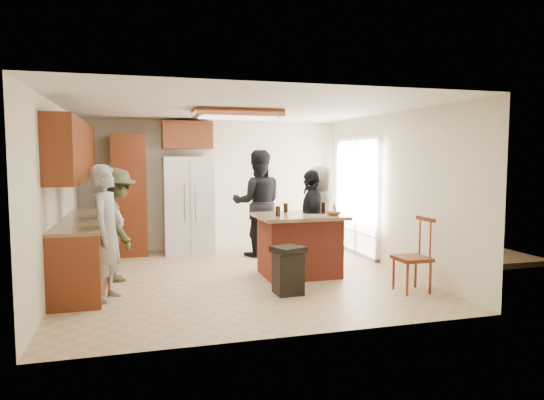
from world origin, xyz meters
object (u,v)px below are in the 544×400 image
object	(u,v)px
kitchen_island	(299,244)
spindle_chair	(413,258)
refrigerator	(188,205)
trash_bin	(288,270)
person_counter	(116,225)
person_behind_left	(258,203)
person_behind_right	(320,215)
person_front_left	(107,233)
person_side_right	(311,221)

from	to	relation	value
kitchen_island	spindle_chair	size ratio (longest dim) A/B	1.29
refrigerator	trash_bin	xyz separation A→B (m)	(0.97, -3.16, -0.58)
kitchen_island	person_counter	bearing A→B (deg)	171.23
spindle_chair	person_counter	bearing A→B (deg)	156.24
kitchen_island	trash_bin	size ratio (longest dim) A/B	2.03
person_behind_left	refrigerator	distance (m)	1.35
person_behind_right	person_front_left	bearing A→B (deg)	6.27
person_front_left	trash_bin	size ratio (longest dim) A/B	2.70
person_behind_right	spindle_chair	xyz separation A→B (m)	(0.58, -1.95, -0.37)
person_behind_right	trash_bin	size ratio (longest dim) A/B	2.62
person_front_left	refrigerator	bearing A→B (deg)	-7.45
person_behind_right	refrigerator	size ratio (longest dim) A/B	0.92
person_counter	refrigerator	size ratio (longest dim) A/B	0.91
person_behind_right	person_counter	size ratio (longest dim) A/B	1.01
person_front_left	person_behind_left	bearing A→B (deg)	-31.59
person_counter	refrigerator	world-z (taller)	refrigerator
kitchen_island	spindle_chair	bearing A→B (deg)	-47.47
person_counter	trash_bin	world-z (taller)	person_counter
person_side_right	person_counter	world-z (taller)	person_counter
person_side_right	person_behind_left	bearing A→B (deg)	-145.58
person_behind_right	person_side_right	xyz separation A→B (m)	(-0.31, -0.44, -0.03)
refrigerator	trash_bin	bearing A→B (deg)	-72.96
person_side_right	trash_bin	size ratio (longest dim) A/B	2.54
person_counter	person_behind_left	bearing A→B (deg)	-80.01
person_behind_right	spindle_chair	distance (m)	2.07
person_counter	refrigerator	bearing A→B (deg)	-50.21
trash_bin	kitchen_island	bearing A→B (deg)	63.27
person_behind_left	person_side_right	world-z (taller)	person_behind_left
person_counter	trash_bin	size ratio (longest dim) A/B	2.61
person_front_left	person_counter	distance (m)	0.97
refrigerator	kitchen_island	world-z (taller)	refrigerator
person_behind_right	kitchen_island	world-z (taller)	person_behind_right
person_side_right	kitchen_island	xyz separation A→B (m)	(-0.28, -0.23, -0.32)
person_behind_left	person_counter	size ratio (longest dim) A/B	1.17
refrigerator	trash_bin	size ratio (longest dim) A/B	2.86
trash_bin	person_side_right	bearing A→B (deg)	57.20
person_behind_left	person_side_right	distance (m)	1.47
person_side_right	trash_bin	bearing A→B (deg)	-19.51
trash_bin	person_front_left	bearing A→B (deg)	170.56
person_side_right	spindle_chair	size ratio (longest dim) A/B	1.61
person_counter	refrigerator	distance (m)	2.19
person_front_left	person_counter	xyz separation A→B (m)	(0.06, 0.97, -0.03)
person_behind_right	person_counter	bearing A→B (deg)	-9.49
person_behind_left	person_behind_right	size ratio (longest dim) A/B	1.16
spindle_chair	person_side_right	bearing A→B (deg)	120.56
person_front_left	spindle_chair	xyz separation A→B (m)	(3.89, -0.72, -0.40)
person_side_right	refrigerator	xyz separation A→B (m)	(-1.72, 1.99, 0.10)
person_counter	kitchen_island	world-z (taller)	person_counter
refrigerator	kitchen_island	xyz separation A→B (m)	(1.44, -2.22, -0.43)
kitchen_island	trash_bin	bearing A→B (deg)	-116.73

